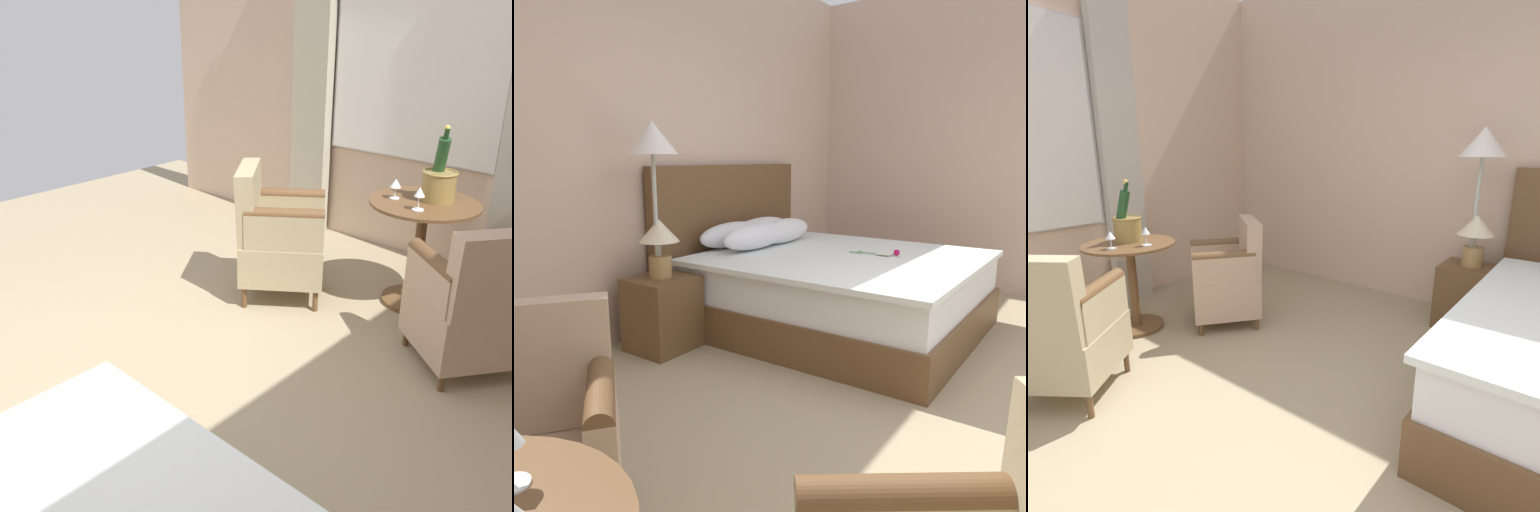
% 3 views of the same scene
% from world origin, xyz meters
% --- Properties ---
extents(ground_plane, '(7.49, 7.49, 0.00)m').
position_xyz_m(ground_plane, '(0.00, 0.00, 0.00)').
color(ground_plane, tan).
extents(wall_headboard_side, '(6.11, 0.12, 3.10)m').
position_xyz_m(wall_headboard_side, '(0.00, 2.70, 1.55)').
color(wall_headboard_side, beige).
rests_on(wall_headboard_side, ground).
extents(bed, '(1.93, 2.21, 1.31)m').
position_xyz_m(bed, '(1.04, 1.58, 0.36)').
color(bed, brown).
rests_on(bed, ground).
extents(nightstand, '(0.47, 0.41, 0.53)m').
position_xyz_m(nightstand, '(-0.10, 2.28, 0.27)').
color(nightstand, brown).
rests_on(nightstand, ground).
extents(bedside_lamp, '(0.28, 0.28, 0.42)m').
position_xyz_m(bedside_lamp, '(-0.10, 2.28, 0.81)').
color(bedside_lamp, '#A27E4B').
rests_on(bedside_lamp, nightstand).
extents(floor_lamp_brass, '(0.35, 0.35, 1.62)m').
position_xyz_m(floor_lamp_brass, '(-0.12, 2.28, 1.36)').
color(floor_lamp_brass, '#B4BBB0').
rests_on(floor_lamp_brass, ground).
extents(armchair_by_window, '(0.77, 0.77, 0.89)m').
position_xyz_m(armchair_by_window, '(-1.73, 1.13, 0.39)').
color(armchair_by_window, brown).
rests_on(armchair_by_window, ground).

